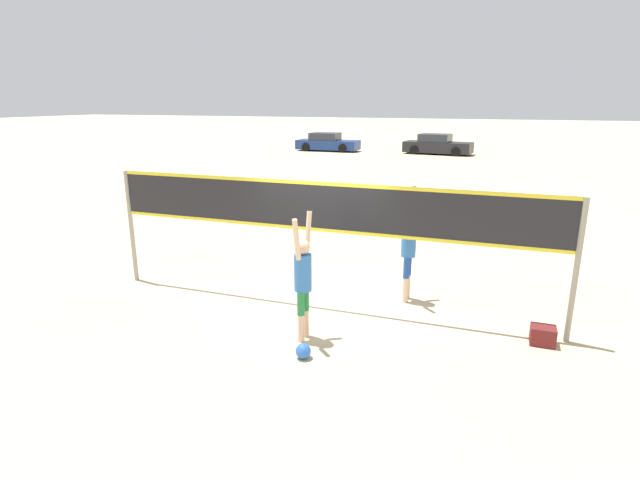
{
  "coord_description": "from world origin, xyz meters",
  "views": [
    {
      "loc": [
        2.99,
        -8.3,
        3.8
      ],
      "look_at": [
        0.0,
        0.0,
        1.32
      ],
      "focal_mm": 28.0,
      "sensor_mm": 36.0,
      "label": 1
    }
  ],
  "objects_px": {
    "player_spiker": "(303,276)",
    "gear_bag": "(543,335)",
    "parked_car_near": "(437,145)",
    "parked_car_mid": "(327,143)",
    "volleyball_net": "(320,214)",
    "player_blocker": "(409,243)",
    "volleyball": "(303,351)"
  },
  "relations": [
    {
      "from": "player_spiker",
      "to": "gear_bag",
      "type": "relative_size",
      "value": 5.47
    },
    {
      "from": "parked_car_near",
      "to": "parked_car_mid",
      "type": "distance_m",
      "value": 8.26
    },
    {
      "from": "parked_car_near",
      "to": "parked_car_mid",
      "type": "relative_size",
      "value": 1.04
    },
    {
      "from": "player_spiker",
      "to": "gear_bag",
      "type": "bearing_deg",
      "value": -72.9
    },
    {
      "from": "player_spiker",
      "to": "parked_car_near",
      "type": "relative_size",
      "value": 0.42
    },
    {
      "from": "volleyball_net",
      "to": "player_blocker",
      "type": "xyz_separation_m",
      "value": [
        1.49,
        0.86,
        -0.62
      ]
    },
    {
      "from": "gear_bag",
      "to": "volleyball",
      "type": "bearing_deg",
      "value": -153.36
    },
    {
      "from": "player_spiker",
      "to": "parked_car_mid",
      "type": "relative_size",
      "value": 0.44
    },
    {
      "from": "player_spiker",
      "to": "player_blocker",
      "type": "bearing_deg",
      "value": -30.19
    },
    {
      "from": "player_blocker",
      "to": "parked_car_near",
      "type": "bearing_deg",
      "value": -174.09
    },
    {
      "from": "parked_car_mid",
      "to": "volleyball_net",
      "type": "bearing_deg",
      "value": -71.0
    },
    {
      "from": "volleyball",
      "to": "player_spiker",
      "type": "bearing_deg",
      "value": 111.35
    },
    {
      "from": "player_spiker",
      "to": "gear_bag",
      "type": "xyz_separation_m",
      "value": [
        3.69,
        1.14,
        -0.95
      ]
    },
    {
      "from": "volleyball",
      "to": "parked_car_mid",
      "type": "height_order",
      "value": "parked_car_mid"
    },
    {
      "from": "player_blocker",
      "to": "player_spiker",
      "type": "bearing_deg",
      "value": -30.19
    },
    {
      "from": "parked_car_near",
      "to": "parked_car_mid",
      "type": "bearing_deg",
      "value": -170.4
    },
    {
      "from": "volleyball",
      "to": "parked_car_mid",
      "type": "bearing_deg",
      "value": 108.37
    },
    {
      "from": "player_spiker",
      "to": "parked_car_near",
      "type": "distance_m",
      "value": 30.29
    },
    {
      "from": "volleyball_net",
      "to": "volleyball",
      "type": "bearing_deg",
      "value": -77.49
    },
    {
      "from": "volleyball_net",
      "to": "player_spiker",
      "type": "height_order",
      "value": "volleyball_net"
    },
    {
      "from": "player_blocker",
      "to": "gear_bag",
      "type": "height_order",
      "value": "player_blocker"
    },
    {
      "from": "volleyball_net",
      "to": "gear_bag",
      "type": "xyz_separation_m",
      "value": [
        3.89,
        -0.22,
        -1.65
      ]
    },
    {
      "from": "player_spiker",
      "to": "parked_car_mid",
      "type": "height_order",
      "value": "player_spiker"
    },
    {
      "from": "volleyball_net",
      "to": "parked_car_near",
      "type": "relative_size",
      "value": 1.74
    },
    {
      "from": "player_spiker",
      "to": "gear_bag",
      "type": "height_order",
      "value": "player_spiker"
    },
    {
      "from": "player_blocker",
      "to": "gear_bag",
      "type": "xyz_separation_m",
      "value": [
        2.4,
        -1.08,
        -1.03
      ]
    },
    {
      "from": "volleyball_net",
      "to": "parked_car_near",
      "type": "xyz_separation_m",
      "value": [
        -1.41,
        28.88,
        -1.16
      ]
    },
    {
      "from": "volleyball",
      "to": "gear_bag",
      "type": "relative_size",
      "value": 0.62
    },
    {
      "from": "player_spiker",
      "to": "parked_car_near",
      "type": "bearing_deg",
      "value": 3.05
    },
    {
      "from": "player_blocker",
      "to": "parked_car_mid",
      "type": "relative_size",
      "value": 0.47
    },
    {
      "from": "parked_car_near",
      "to": "parked_car_mid",
      "type": "height_order",
      "value": "parked_car_near"
    },
    {
      "from": "volleyball_net",
      "to": "gear_bag",
      "type": "height_order",
      "value": "volleyball_net"
    }
  ]
}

